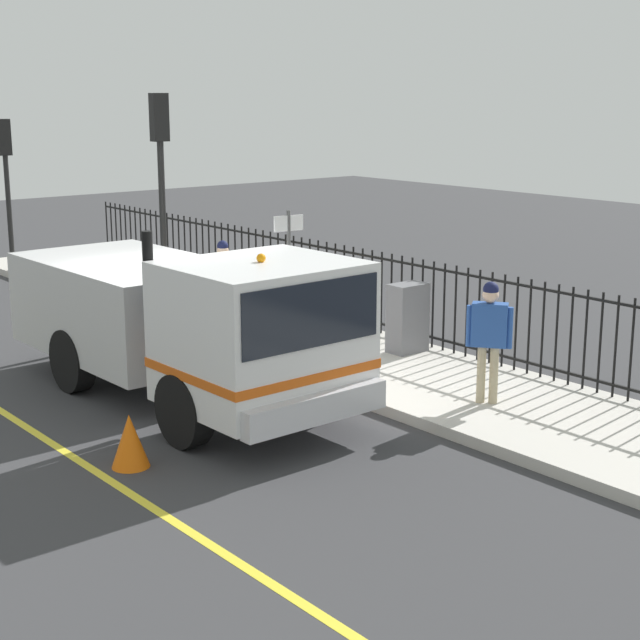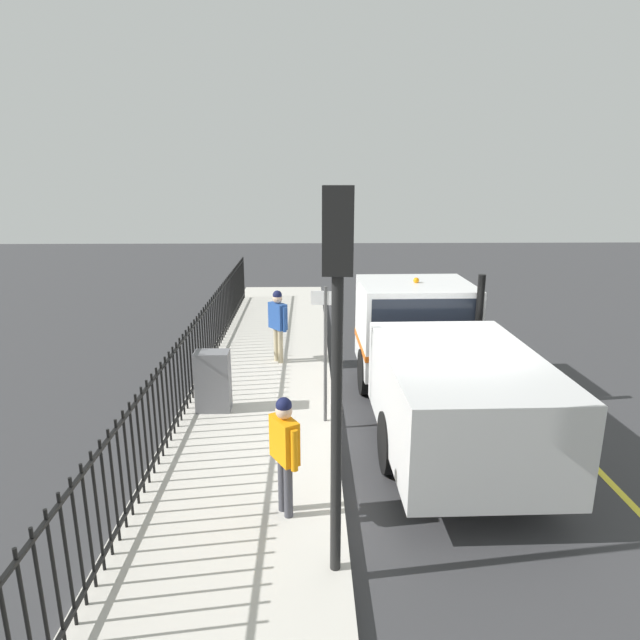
{
  "view_description": "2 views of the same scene",
  "coord_description": "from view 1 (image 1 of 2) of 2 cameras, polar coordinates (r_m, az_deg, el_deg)",
  "views": [
    {
      "loc": [
        -7.35,
        -12.44,
        4.4
      ],
      "look_at": [
        0.87,
        -2.35,
        1.36
      ],
      "focal_mm": 54.96,
      "sensor_mm": 36.0,
      "label": 1
    },
    {
      "loc": [
        1.97,
        8.43,
        4.49
      ],
      "look_at": [
        1.74,
        -2.95,
        1.4
      ],
      "focal_mm": 30.5,
      "sensor_mm": 36.0,
      "label": 2
    }
  ],
  "objects": [
    {
      "name": "traffic_light_mid",
      "position": [
        24.74,
        -17.83,
        8.68
      ],
      "size": [
        0.32,
        0.24,
        3.62
      ],
      "rotation": [
        0.0,
        0.0,
        3.03
      ],
      "color": "black",
      "rests_on": "sidewalk_slab"
    },
    {
      "name": "street_sign",
      "position": [
        15.17,
        -1.82,
        2.88
      ],
      "size": [
        0.5,
        0.1,
        2.48
      ],
      "color": "#4C4C4C",
      "rests_on": "sidewalk_slab"
    },
    {
      "name": "sidewalk_slab",
      "position": [
        16.74,
        0.53,
        -1.8
      ],
      "size": [
        2.94,
        25.01,
        0.16
      ],
      "primitive_type": "cube",
      "color": "beige",
      "rests_on": "ground"
    },
    {
      "name": "traffic_cone",
      "position": [
        12.01,
        -11.01,
        -6.91
      ],
      "size": [
        0.46,
        0.46,
        0.66
      ],
      "primitive_type": "cone",
      "color": "orange",
      "rests_on": "ground"
    },
    {
      "name": "iron_fence",
      "position": [
        17.4,
        3.88,
        1.55
      ],
      "size": [
        0.04,
        21.29,
        1.48
      ],
      "color": "black",
      "rests_on": "sidewalk_slab"
    },
    {
      "name": "worker_standing",
      "position": [
        13.65,
        9.83,
        -0.54
      ],
      "size": [
        0.47,
        0.52,
        1.72
      ],
      "rotation": [
        0.0,
        0.0,
        2.22
      ],
      "color": "#264C99",
      "rests_on": "sidewalk_slab"
    },
    {
      "name": "ground_plane",
      "position": [
        15.11,
        -8.23,
        -3.92
      ],
      "size": [
        55.01,
        55.01,
        0.0
      ],
      "primitive_type": "plane",
      "color": "#38383A",
      "rests_on": "ground"
    },
    {
      "name": "traffic_light_near",
      "position": [
        18.13,
        -9.25,
        9.02
      ],
      "size": [
        0.31,
        0.23,
        4.22
      ],
      "rotation": [
        0.0,
        0.0,
        3.07
      ],
      "color": "black",
      "rests_on": "sidewalk_slab"
    },
    {
      "name": "lane_marking",
      "position": [
        14.05,
        -17.15,
        -5.69
      ],
      "size": [
        0.12,
        22.51,
        0.01
      ],
      "primitive_type": "cube",
      "color": "yellow",
      "rests_on": "ground"
    },
    {
      "name": "pedestrian_distant",
      "position": [
        17.82,
        -5.65,
        2.61
      ],
      "size": [
        0.41,
        0.54,
        1.64
      ],
      "rotation": [
        0.0,
        0.0,
        5.24
      ],
      "color": "orange",
      "rests_on": "sidewalk_slab"
    },
    {
      "name": "work_truck",
      "position": [
        13.93,
        -7.51,
        0.16
      ],
      "size": [
        2.41,
        6.5,
        2.67
      ],
      "rotation": [
        0.0,
        0.0,
        3.16
      ],
      "color": "white",
      "rests_on": "ground"
    },
    {
      "name": "utility_cabinet",
      "position": [
        16.32,
        5.12,
        0.12
      ],
      "size": [
        0.64,
        0.4,
        1.15
      ],
      "primitive_type": "cube",
      "color": "slate",
      "rests_on": "sidewalk_slab"
    }
  ]
}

